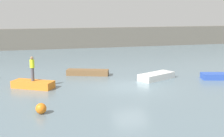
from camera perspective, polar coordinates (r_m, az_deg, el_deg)
The scene contains 8 objects.
ground_plane at distance 21.96m, azimuth 3.46°, elevation -3.43°, with size 120.00×120.00×0.00m, color slate.
embankment_wall at distance 44.76m, azimuth -6.26°, elevation 5.64°, with size 80.00×1.20×2.88m, color #666056.
rowboat_orange at distance 22.31m, azimuth -14.40°, elevation -2.86°, with size 2.90×1.12×0.51m, color orange.
rowboat_brown at distance 25.92m, azimuth -4.52°, elevation -0.72°, with size 3.49×0.92×0.47m, color brown.
rowboat_white at distance 24.56m, azimuth 8.22°, elevation -1.41°, with size 3.07×1.23×0.49m, color white.
rowboat_blue at distance 25.89m, azimuth 19.63°, elevation -1.35°, with size 3.13×1.13×0.46m, color #2B4CAD.
person_hiviz_shirt at distance 22.06m, azimuth -14.55°, elevation 0.21°, with size 0.32×0.32×1.73m.
mooring_buoy at distance 16.74m, azimuth -13.00°, elevation -7.23°, with size 0.58×0.58×0.58m, color orange.
Camera 1 is at (-6.78, -20.19, 5.37)m, focal length 49.40 mm.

